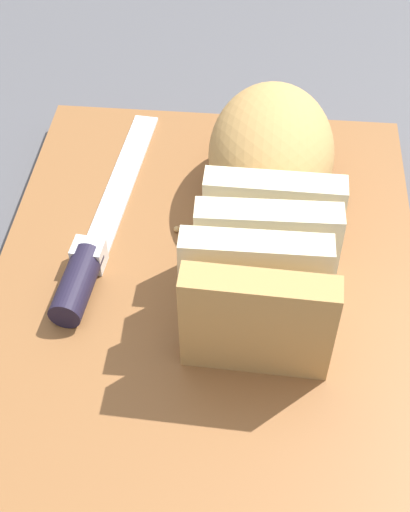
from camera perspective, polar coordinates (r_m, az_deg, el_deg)
ground_plane at (r=0.56m, az=-0.00°, el=-3.82°), size 3.00×3.00×0.00m
cutting_board at (r=0.55m, az=-0.00°, el=-3.01°), size 0.43×0.34×0.02m
bread_loaf at (r=0.55m, az=4.99°, el=5.22°), size 0.26×0.11×0.09m
bread_knife at (r=0.55m, az=-9.04°, el=0.05°), size 0.25×0.03×0.02m
crumb_near_knife at (r=0.56m, az=6.66°, el=0.46°), size 0.01×0.01×0.01m
crumb_near_loaf at (r=0.58m, az=-2.23°, el=2.12°), size 0.00×0.00×0.00m
crumb_stray_left at (r=0.58m, az=3.45°, el=2.75°), size 0.01×0.01×0.01m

